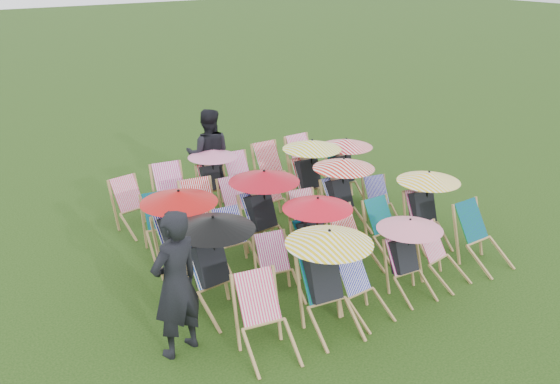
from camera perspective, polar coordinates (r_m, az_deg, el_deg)
ground at (r=10.80m, az=1.58°, el=-5.08°), size 100.00×100.00×0.00m
deckchair_0 at (r=7.93m, az=-1.27°, el=-11.62°), size 0.80×1.00×0.98m
deckchair_1 at (r=8.34m, az=4.53°, el=-7.99°), size 1.17×1.24×1.39m
deckchair_2 at (r=8.78m, az=7.71°, el=-8.83°), size 0.60×0.81×0.84m
deckchair_3 at (r=9.37m, az=11.76°, el=-5.77°), size 0.97×1.02×1.15m
deckchair_4 at (r=9.90m, az=14.69°, el=-5.68°), size 0.67×0.85×0.85m
deckchair_5 at (r=10.56m, az=18.11°, el=-3.92°), size 0.66×0.92×0.98m
deckchair_6 at (r=8.74m, az=-5.86°, el=-6.55°), size 1.17×1.24×1.39m
deckchair_7 at (r=9.18m, az=-0.12°, el=-7.08°), size 0.71×0.89×0.87m
deckchair_8 at (r=9.60m, az=3.61°, el=-4.16°), size 1.08×1.15×1.28m
deckchair_9 at (r=9.98m, az=6.85°, el=-4.54°), size 0.69×0.92×0.95m
deckchair_10 at (r=10.56m, az=9.91°, el=-3.39°), size 0.60×0.83×0.89m
deckchair_11 at (r=10.97m, az=13.33°, el=-1.37°), size 1.08×1.15×1.28m
deckchair_12 at (r=9.66m, az=-8.95°, el=-3.82°), size 1.18×1.26×1.40m
deckchair_13 at (r=10.00m, az=-3.99°, el=-4.52°), size 0.65×0.87×0.90m
deckchair_14 at (r=10.37m, az=-1.26°, el=-1.73°), size 1.18×1.25×1.40m
deckchair_15 at (r=10.83m, az=2.66°, el=-2.51°), size 0.70×0.88×0.85m
deckchair_16 at (r=11.27m, az=5.95°, el=-0.15°), size 1.11×1.17×1.32m
deckchair_17 at (r=11.75m, az=9.33°, el=-0.92°), size 0.68×0.84×0.81m
deckchair_18 at (r=10.71m, az=-10.65°, el=-2.99°), size 0.74×0.93×0.92m
deckchair_19 at (r=10.96m, az=-6.98°, el=-1.92°), size 0.80×1.01×1.01m
deckchair_20 at (r=11.31m, az=-3.62°, el=-1.31°), size 0.64×0.86×0.91m
deckchair_21 at (r=11.75m, az=-0.33°, el=-0.56°), size 0.63×0.83×0.84m
deckchair_22 at (r=12.17m, az=2.98°, el=1.71°), size 1.15×1.21×1.36m
deckchair_23 at (r=12.65m, az=6.06°, el=2.14°), size 1.06×1.13×1.26m
deckchair_24 at (r=11.57m, az=-13.10°, el=-1.26°), size 0.73×0.93×0.93m
deckchair_25 at (r=11.86m, az=-9.70°, el=-0.21°), size 0.79×1.01×1.01m
deckchair_26 at (r=12.32m, az=-6.13°, el=1.33°), size 0.97×1.03×1.15m
deckchair_27 at (r=12.68m, az=-3.41°, el=1.28°), size 0.66×0.88×0.92m
deckchair_28 at (r=13.01m, az=-0.47°, el=2.05°), size 0.68×0.94×1.00m
deckchair_29 at (r=13.45m, az=2.60°, el=2.75°), size 0.70×0.96×1.03m
person_left at (r=7.82m, az=-9.52°, el=-8.30°), size 0.81×0.63×1.95m
person_rear at (r=12.65m, az=-6.54°, el=3.43°), size 1.15×1.08×1.88m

